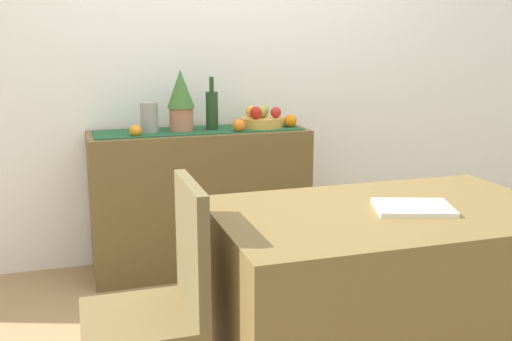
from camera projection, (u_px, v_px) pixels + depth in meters
ground_plane at (288, 332)px, 2.85m from camera, size 6.40×6.40×0.02m
room_wall_rear at (223, 40)px, 3.65m from camera, size 6.40×0.06×2.70m
sideboard_console at (200, 200)px, 3.55m from camera, size 1.27×0.42×0.84m
table_runner at (199, 130)px, 3.46m from camera, size 1.19×0.32×0.01m
fruit_bowl at (261, 122)px, 3.56m from camera, size 0.26×0.26×0.06m
apple_left at (256, 113)px, 3.49m from camera, size 0.07×0.07×0.07m
apple_right at (276, 112)px, 3.54m from camera, size 0.06×0.06×0.06m
apple_center at (251, 111)px, 3.59m from camera, size 0.07×0.07×0.07m
apple_upper at (264, 111)px, 3.62m from camera, size 0.07×0.07×0.07m
apple_rear at (262, 112)px, 3.56m from camera, size 0.07×0.07×0.07m
wine_bottle at (212, 110)px, 3.46m from camera, size 0.07×0.07×0.31m
ceramic_vase at (149, 118)px, 3.36m from camera, size 0.10×0.10×0.17m
potted_plant at (181, 99)px, 3.39m from camera, size 0.16×0.16×0.35m
orange_loose_end at (290, 121)px, 3.57m from camera, size 0.08×0.08×0.08m
orange_loose_mid at (135, 131)px, 3.25m from camera, size 0.06×0.06×0.06m
orange_loose_near_bowl at (239, 125)px, 3.41m from camera, size 0.08×0.08×0.08m
dining_table at (384, 301)px, 2.31m from camera, size 1.30×0.79×0.74m
open_book at (413, 208)px, 2.22m from camera, size 0.33×0.29×0.02m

